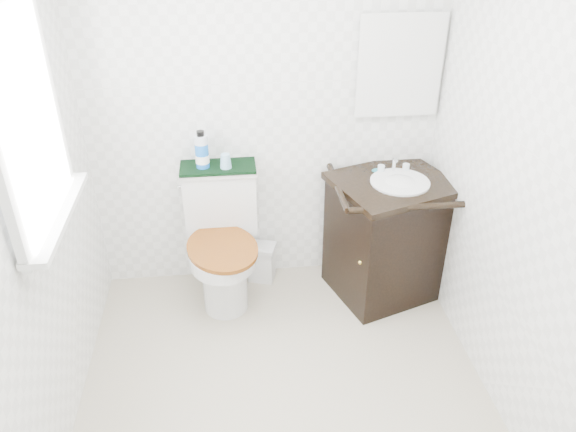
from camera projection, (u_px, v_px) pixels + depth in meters
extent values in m
plane|color=#B4A691|center=(286.00, 401.00, 3.01)|extent=(2.40, 2.40, 0.00)
plane|color=white|center=(264.00, 110.00, 3.42)|extent=(2.40, 0.00, 2.40)
plane|color=white|center=(19.00, 222.00, 2.29)|extent=(0.00, 2.40, 2.40)
plane|color=white|center=(530.00, 193.00, 2.50)|extent=(0.00, 2.40, 2.40)
cube|color=white|center=(23.00, 118.00, 2.33)|extent=(0.02, 0.70, 0.90)
cube|color=silver|center=(400.00, 66.00, 3.35)|extent=(0.50, 0.02, 0.60)
cylinder|color=silver|center=(225.00, 280.00, 3.57)|extent=(0.28, 0.28, 0.43)
cube|color=silver|center=(224.00, 257.00, 3.78)|extent=(0.28, 0.28, 0.43)
cube|color=silver|center=(220.00, 201.00, 3.59)|extent=(0.45, 0.18, 0.41)
cube|color=silver|center=(218.00, 170.00, 3.47)|extent=(0.48, 0.20, 0.03)
cylinder|color=silver|center=(223.00, 255.00, 3.43)|extent=(0.41, 0.41, 0.08)
cylinder|color=#6B330F|center=(222.00, 248.00, 3.40)|extent=(0.52, 0.52, 0.03)
cube|color=black|center=(387.00, 240.00, 3.66)|extent=(0.80, 0.73, 0.78)
cube|color=black|center=(393.00, 184.00, 3.45)|extent=(0.85, 0.79, 0.04)
cylinder|color=silver|center=(400.00, 182.00, 3.41)|extent=(0.36, 0.36, 0.01)
ellipsoid|color=silver|center=(399.00, 190.00, 3.44)|extent=(0.31, 0.31, 0.16)
cylinder|color=silver|center=(394.00, 165.00, 3.52)|extent=(0.02, 0.02, 0.10)
cube|color=silver|center=(262.00, 264.00, 3.88)|extent=(0.20, 0.18, 0.24)
cube|color=silver|center=(261.00, 248.00, 3.81)|extent=(0.22, 0.20, 0.03)
cube|color=black|center=(218.00, 167.00, 3.46)|extent=(0.47, 0.22, 0.02)
cylinder|color=blue|center=(202.00, 155.00, 3.40)|extent=(0.08, 0.08, 0.15)
cylinder|color=silver|center=(201.00, 140.00, 3.35)|extent=(0.08, 0.08, 0.05)
cylinder|color=black|center=(200.00, 133.00, 3.33)|extent=(0.05, 0.05, 0.03)
cone|color=#80B3D1|center=(226.00, 161.00, 3.41)|extent=(0.07, 0.07, 0.09)
ellipsoid|color=#196878|center=(377.00, 170.00, 3.54)|extent=(0.07, 0.05, 0.02)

